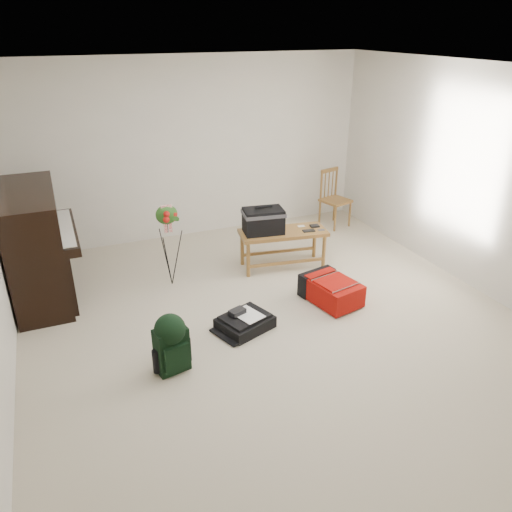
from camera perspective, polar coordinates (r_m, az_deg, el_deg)
name	(u,v)px	position (r m, az deg, el deg)	size (l,w,h in m)	color
floor	(276,324)	(5.26, 2.31, -7.76)	(5.00, 5.50, 0.01)	beige
ceiling	(281,70)	(4.44, 2.89, 20.49)	(5.00, 5.50, 0.01)	white
wall_back	(195,149)	(7.19, -6.95, 12.03)	(5.00, 0.04, 2.50)	beige
wall_right	(482,182)	(6.15, 24.38, 7.76)	(0.04, 5.50, 2.50)	beige
piano	(38,247)	(6.04, -23.67, 0.96)	(0.71, 1.50, 1.25)	black
bench	(270,225)	(6.16, 1.64, 3.55)	(1.14, 0.60, 0.84)	olive
dining_chair	(335,199)	(7.73, 8.97, 6.48)	(0.47, 0.47, 0.87)	olive
red_suitcase	(329,288)	(5.68, 8.35, -3.67)	(0.56, 0.73, 0.28)	#9F0706
black_duffel	(245,322)	(5.15, -1.28, -7.50)	(0.62, 0.56, 0.22)	black
green_backpack	(171,341)	(4.52, -9.69, -9.53)	(0.32, 0.29, 0.57)	black
flower_stand	(169,246)	(5.89, -9.90, 1.17)	(0.35, 0.35, 1.03)	black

